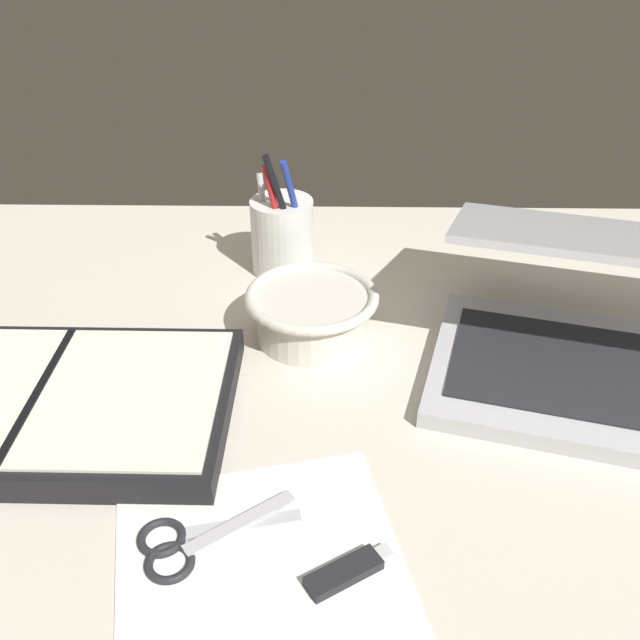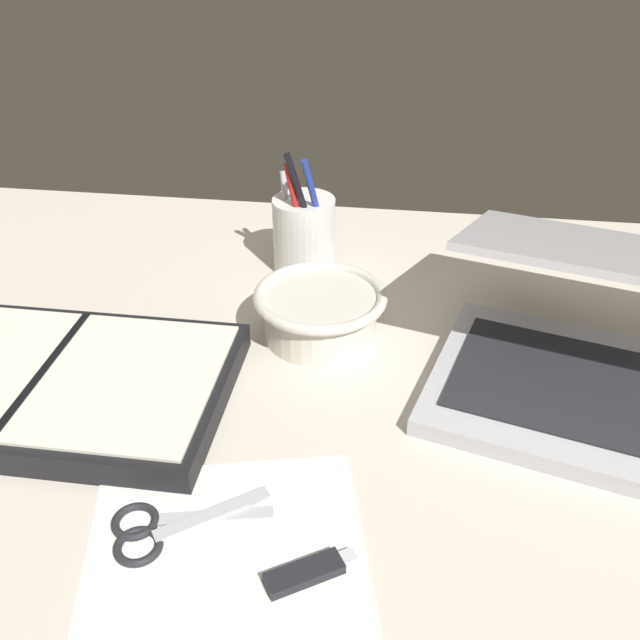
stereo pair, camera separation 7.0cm
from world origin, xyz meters
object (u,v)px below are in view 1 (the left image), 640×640
object	(u,v)px
pen_cup	(282,235)
scissors	(185,543)
laptop	(599,329)
planner	(42,403)
bowl	(312,311)

from	to	relation	value
pen_cup	scissors	world-z (taller)	pen_cup
scissors	pen_cup	bearing A→B (deg)	58.71
laptop	planner	world-z (taller)	laptop
bowl	pen_cup	world-z (taller)	pen_cup
bowl	pen_cup	bearing A→B (deg)	105.34
laptop	planner	bearing A→B (deg)	-156.27
bowl	planner	size ratio (longest dim) A/B	0.40
laptop	scissors	world-z (taller)	laptop
planner	scissors	size ratio (longest dim) A/B	2.81
bowl	scissors	xyz separation A→B (cm)	(-9.20, -29.52, -2.84)
laptop	pen_cup	bearing A→B (deg)	163.22
laptop	pen_cup	world-z (taller)	pen_cup
laptop	scissors	bearing A→B (deg)	-133.22
laptop	bowl	world-z (taller)	laptop
laptop	scissors	distance (cm)	45.47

